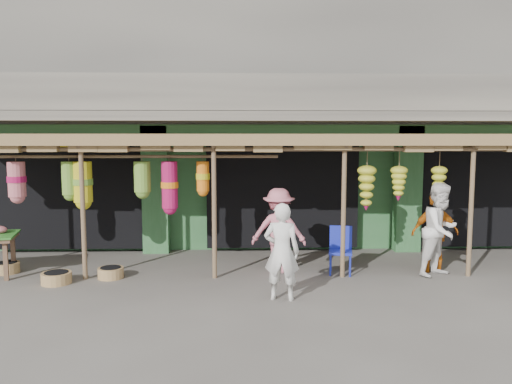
{
  "coord_description": "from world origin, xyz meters",
  "views": [
    {
      "loc": [
        -0.97,
        -9.7,
        2.7
      ],
      "look_at": [
        -0.66,
        1.0,
        1.55
      ],
      "focal_mm": 35.0,
      "sensor_mm": 36.0,
      "label": 1
    }
  ],
  "objects_px": {
    "person_right": "(441,230)",
    "person_shopper": "(279,230)",
    "blue_chair": "(341,247)",
    "person_front": "(282,252)",
    "person_vendor": "(435,233)"
  },
  "relations": [
    {
      "from": "person_front",
      "to": "person_vendor",
      "type": "distance_m",
      "value": 3.66
    },
    {
      "from": "person_shopper",
      "to": "person_vendor",
      "type": "bearing_deg",
      "value": -174.96
    },
    {
      "from": "blue_chair",
      "to": "person_vendor",
      "type": "height_order",
      "value": "person_vendor"
    },
    {
      "from": "person_right",
      "to": "person_shopper",
      "type": "height_order",
      "value": "person_right"
    },
    {
      "from": "person_front",
      "to": "person_right",
      "type": "xyz_separation_m",
      "value": [
        3.24,
        1.39,
        0.1
      ]
    },
    {
      "from": "person_shopper",
      "to": "person_front",
      "type": "bearing_deg",
      "value": 94.19
    },
    {
      "from": "person_vendor",
      "to": "person_shopper",
      "type": "height_order",
      "value": "person_shopper"
    },
    {
      "from": "person_front",
      "to": "person_vendor",
      "type": "xyz_separation_m",
      "value": [
        3.25,
        1.68,
        -0.02
      ]
    },
    {
      "from": "person_right",
      "to": "person_shopper",
      "type": "xyz_separation_m",
      "value": [
        -3.16,
        0.39,
        -0.07
      ]
    },
    {
      "from": "person_front",
      "to": "person_shopper",
      "type": "height_order",
      "value": "person_shopper"
    },
    {
      "from": "person_right",
      "to": "person_shopper",
      "type": "distance_m",
      "value": 3.19
    },
    {
      "from": "blue_chair",
      "to": "person_front",
      "type": "relative_size",
      "value": 0.57
    },
    {
      "from": "person_front",
      "to": "person_right",
      "type": "distance_m",
      "value": 3.53
    },
    {
      "from": "blue_chair",
      "to": "person_vendor",
      "type": "distance_m",
      "value": 1.94
    },
    {
      "from": "person_right",
      "to": "person_shopper",
      "type": "bearing_deg",
      "value": 138.79
    }
  ]
}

